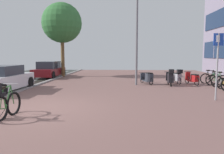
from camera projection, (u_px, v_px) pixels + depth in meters
The scene contains 14 objects.
ground at pixel (79, 110), 7.36m from camera, with size 21.00×40.00×0.13m.
bicycle_foreground at pixel (5, 105), 6.31m from camera, with size 0.71×1.44×1.13m.
bicycle_rack_04 at pixel (223, 81), 12.44m from camera, with size 1.35×0.48×0.99m.
bicycle_rack_05 at pixel (216, 80), 13.23m from camera, with size 1.28×0.48×0.95m.
bicycle_rack_06 at pixel (210, 78), 14.02m from camera, with size 1.36×0.48×0.98m.
scooter_near at pixel (170, 78), 13.05m from camera, with size 0.52×1.84×1.07m.
scooter_mid at pixel (148, 78), 13.76m from camera, with size 0.85×1.61×0.79m.
scooter_far at pixel (176, 77), 13.95m from camera, with size 0.76×1.61×0.99m.
scooter_extra at pixel (193, 79), 13.51m from camera, with size 0.66×1.68×0.83m.
parked_car_near at pixel (2, 79), 10.91m from camera, with size 1.86×3.91×1.34m.
parked_car_far at pixel (49, 70), 18.08m from camera, with size 1.78×4.08×1.35m.
parking_sign at pixel (217, 60), 8.65m from camera, with size 0.40×0.07×2.75m.
lamp_post at pixel (137, 30), 13.08m from camera, with size 0.20×0.52×6.17m.
street_tree at pixel (62, 23), 18.25m from camera, with size 3.42×3.42×6.37m.
Camera 1 is at (2.95, -7.14, 1.86)m, focal length 33.98 mm.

